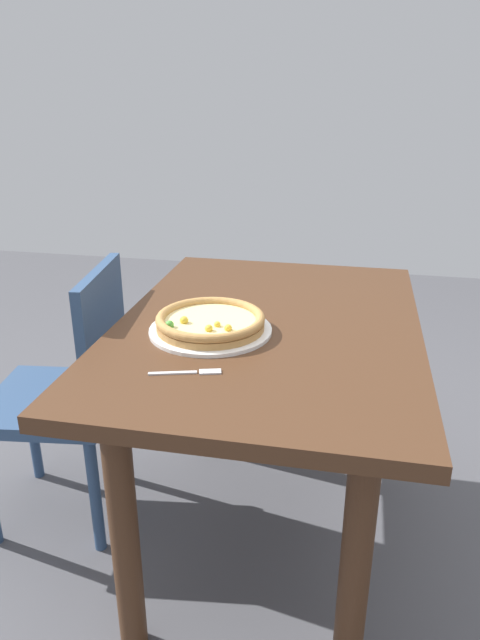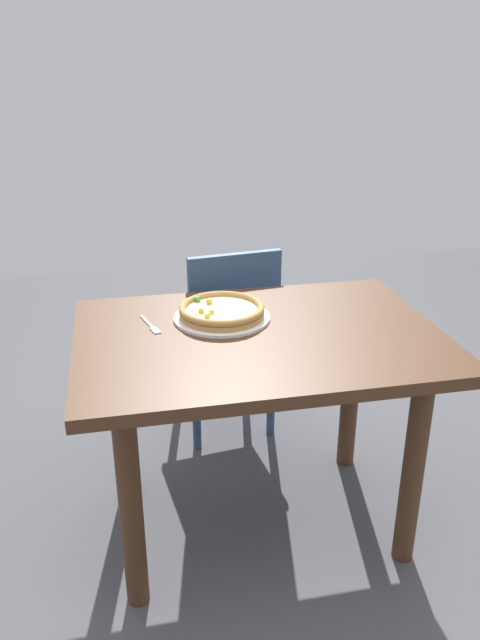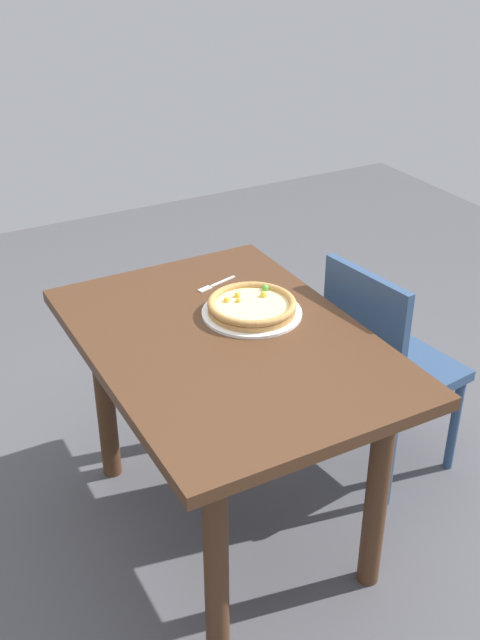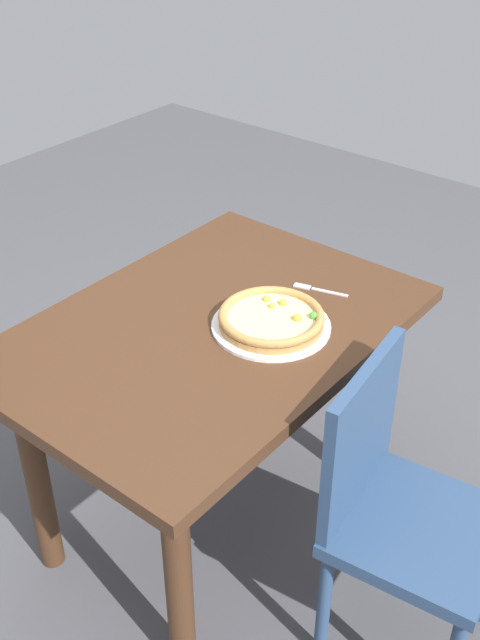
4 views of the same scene
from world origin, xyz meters
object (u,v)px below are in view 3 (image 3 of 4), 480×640
at_px(plate, 252,313).
at_px(pizza, 252,306).
at_px(fork, 214,285).
at_px(chair_near, 383,364).
at_px(dining_table, 228,371).

xyz_separation_m(plate, pizza, (0.00, -0.00, 0.03)).
bearing_deg(plate, fork, 3.76).
bearing_deg(chair_near, plate, -109.33).
xyz_separation_m(pizza, fork, (0.24, 0.02, -0.03)).
xyz_separation_m(dining_table, pizza, (0.10, -0.14, 0.15)).
height_order(dining_table, chair_near, chair_near).
bearing_deg(pizza, chair_near, -102.24).
relative_size(dining_table, pizza, 4.04).
bearing_deg(fork, plate, 78.03).
relative_size(pizza, fork, 1.77).
bearing_deg(plate, pizza, -22.92).
height_order(chair_near, plate, chair_near).
relative_size(chair_near, fork, 5.31).
xyz_separation_m(chair_near, plate, (0.10, 0.48, 0.29)).
bearing_deg(fork, pizza, 78.10).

